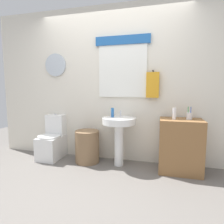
# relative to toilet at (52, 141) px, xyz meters

# --- Properties ---
(ground_plane) EXTENTS (8.00, 8.00, 0.00)m
(ground_plane) POSITION_rel_toilet_xyz_m (1.04, -0.89, -0.29)
(ground_plane) COLOR slate
(back_wall) EXTENTS (4.40, 0.18, 2.60)m
(back_wall) POSITION_rel_toilet_xyz_m (1.05, 0.26, 1.01)
(back_wall) COLOR silver
(back_wall) RESTS_ON ground_plane
(toilet) EXTENTS (0.38, 0.51, 0.78)m
(toilet) POSITION_rel_toilet_xyz_m (0.00, 0.00, 0.00)
(toilet) COLOR white
(toilet) RESTS_ON ground_plane
(laundry_hamper) EXTENTS (0.40, 0.40, 0.53)m
(laundry_hamper) POSITION_rel_toilet_xyz_m (0.68, -0.04, -0.03)
(laundry_hamper) COLOR #846647
(laundry_hamper) RESTS_ON ground_plane
(pedestal_sink) EXTENTS (0.53, 0.53, 0.78)m
(pedestal_sink) POSITION_rel_toilet_xyz_m (1.23, -0.04, 0.30)
(pedestal_sink) COLOR white
(pedestal_sink) RESTS_ON ground_plane
(faucet) EXTENTS (0.03, 0.03, 0.10)m
(faucet) POSITION_rel_toilet_xyz_m (1.23, 0.08, 0.53)
(faucet) COLOR silver
(faucet) RESTS_ON pedestal_sink
(wooden_cabinet) EXTENTS (0.60, 0.44, 0.79)m
(wooden_cabinet) POSITION_rel_toilet_xyz_m (2.15, -0.04, 0.10)
(wooden_cabinet) COLOR olive
(wooden_cabinet) RESTS_ON ground_plane
(soap_bottle) EXTENTS (0.05, 0.05, 0.15)m
(soap_bottle) POSITION_rel_toilet_xyz_m (1.11, 0.01, 0.56)
(soap_bottle) COLOR #2D6BB7
(soap_bottle) RESTS_ON pedestal_sink
(lotion_bottle) EXTENTS (0.05, 0.05, 0.17)m
(lotion_bottle) POSITION_rel_toilet_xyz_m (2.05, -0.08, 0.58)
(lotion_bottle) COLOR white
(lotion_bottle) RESTS_ON wooden_cabinet
(toothbrush_cup) EXTENTS (0.08, 0.08, 0.19)m
(toothbrush_cup) POSITION_rel_toilet_xyz_m (2.26, -0.02, 0.55)
(toothbrush_cup) COLOR silver
(toothbrush_cup) RESTS_ON wooden_cabinet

